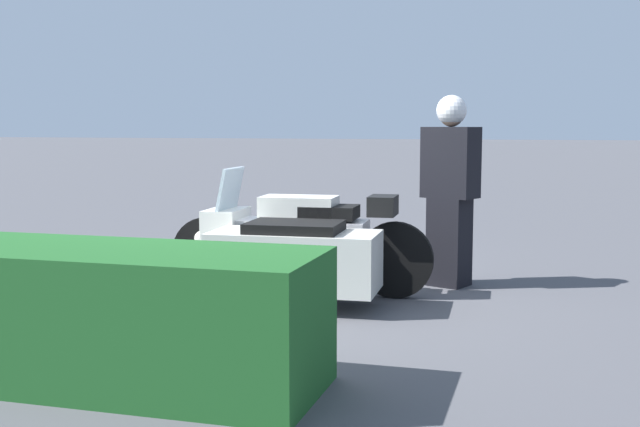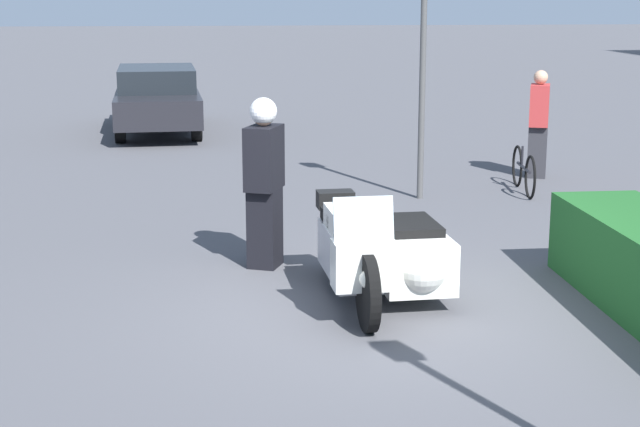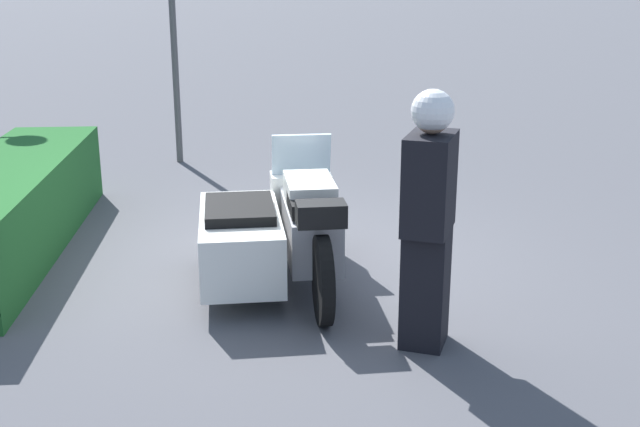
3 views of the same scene
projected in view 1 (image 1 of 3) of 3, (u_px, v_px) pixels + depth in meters
ground_plane at (247, 296)px, 7.41m from camera, size 160.00×160.00×0.00m
police_motorcycle at (287, 248)px, 7.17m from camera, size 2.51×1.22×1.17m
officer_rider at (450, 186)px, 7.79m from camera, size 0.58×0.47×1.86m
hedge_bush_curbside at (16, 309)px, 5.06m from camera, size 3.95×0.95×0.83m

